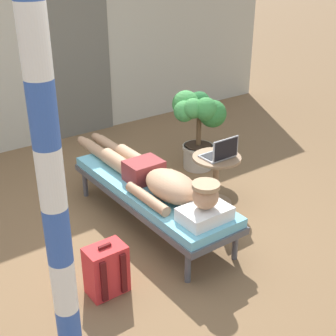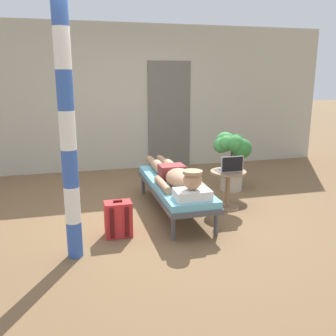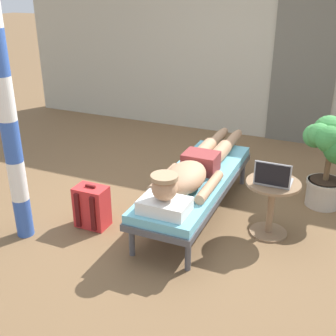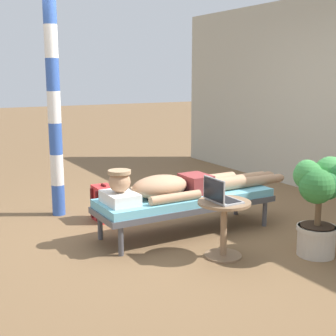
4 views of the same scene
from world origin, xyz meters
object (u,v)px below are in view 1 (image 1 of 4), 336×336
at_px(porch_post, 51,179).
at_px(backpack, 106,270).
at_px(side_table, 216,172).
at_px(lounge_chair, 152,192).
at_px(person_reclining, 156,178).
at_px(laptop, 221,153).
at_px(potted_plant, 199,119).

bearing_deg(porch_post, backpack, 38.31).
bearing_deg(side_table, lounge_chair, 175.37).
height_order(person_reclining, backpack, person_reclining).
xyz_separation_m(side_table, laptop, (0.00, -0.05, 0.23)).
height_order(side_table, potted_plant, potted_plant).
bearing_deg(potted_plant, porch_post, -145.51).
bearing_deg(lounge_chair, backpack, -144.50).
bearing_deg(laptop, potted_plant, 63.85).
distance_m(potted_plant, porch_post, 3.04).
xyz_separation_m(side_table, porch_post, (-2.04, -0.91, 0.92)).
distance_m(person_reclining, porch_post, 1.74).
bearing_deg(backpack, potted_plant, 33.48).
bearing_deg(porch_post, person_reclining, 34.24).
distance_m(lounge_chair, backpack, 1.01).
distance_m(laptop, backpack, 1.67).
distance_m(backpack, potted_plant, 2.38).
relative_size(lounge_chair, side_table, 3.68).
xyz_separation_m(lounge_chair, person_reclining, (0.00, -0.08, 0.17)).
bearing_deg(potted_plant, person_reclining, -145.24).
xyz_separation_m(lounge_chair, backpack, (-0.82, -0.58, -0.15)).
bearing_deg(potted_plant, side_table, -117.64).
bearing_deg(potted_plant, lounge_chair, -148.03).
height_order(person_reclining, porch_post, porch_post).
relative_size(side_table, backpack, 1.23).
xyz_separation_m(laptop, potted_plant, (0.40, 0.82, 0.02)).
xyz_separation_m(potted_plant, porch_post, (-2.44, -1.68, 0.67)).
distance_m(person_reclining, backpack, 1.01).
distance_m(lounge_chair, person_reclining, 0.19).
relative_size(laptop, backpack, 0.73).
bearing_deg(lounge_chair, person_reclining, -90.00).
xyz_separation_m(laptop, porch_post, (-2.04, -0.85, 0.69)).
relative_size(lounge_chair, person_reclining, 0.89).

